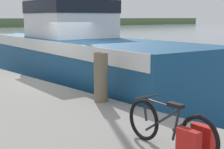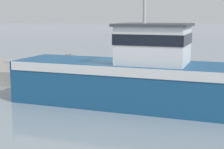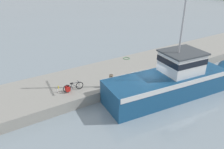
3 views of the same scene
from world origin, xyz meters
name	(u,v)px [view 1 (image 1 of 3)]	position (x,y,z in m)	size (l,w,h in m)	color
ground_plane	(72,104)	(0.00, 0.00, 0.00)	(320.00, 320.00, 0.00)	#84939E
fishing_boat_main	(80,53)	(1.29, 1.37, 1.39)	(4.17, 12.18, 11.14)	navy
boat_white_moored	(91,32)	(23.38, 29.50, 0.62)	(3.59, 4.93, 1.73)	#AD231E
boat_red_outer	(101,42)	(12.20, 13.58, 0.59)	(4.02, 5.87, 3.45)	silver
bicycle_touring	(178,131)	(-2.28, -5.85, 1.15)	(0.49, 1.65, 0.69)	black
mooring_post	(101,77)	(-1.20, -2.90, 1.37)	(0.31, 0.31, 1.07)	#756651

